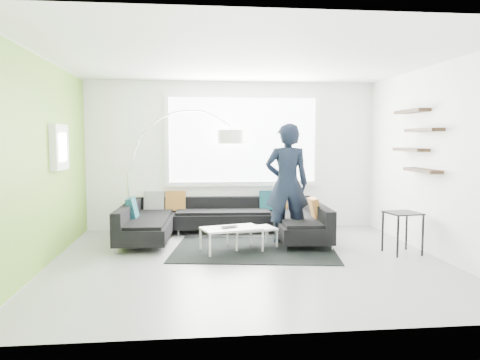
# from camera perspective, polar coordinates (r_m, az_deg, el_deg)

# --- Properties ---
(ground) EXTENTS (5.50, 5.50, 0.00)m
(ground) POSITION_cam_1_polar(r_m,az_deg,el_deg) (6.70, 1.01, -9.82)
(ground) COLOR gray
(ground) RESTS_ON ground
(room_shell) EXTENTS (5.54, 5.04, 2.82)m
(room_shell) POSITION_cam_1_polar(r_m,az_deg,el_deg) (6.69, 1.14, 5.81)
(room_shell) COLOR white
(room_shell) RESTS_ON ground
(sectional_sofa) EXTENTS (3.48, 2.27, 0.73)m
(sectional_sofa) POSITION_cam_1_polar(r_m,az_deg,el_deg) (8.02, -2.03, -5.02)
(sectional_sofa) COLOR black
(sectional_sofa) RESTS_ON ground
(rug) EXTENTS (2.72, 2.16, 0.01)m
(rug) POSITION_cam_1_polar(r_m,az_deg,el_deg) (7.35, 1.76, -8.44)
(rug) COLOR black
(rug) RESTS_ON ground
(coffee_table) EXTENTS (1.28, 0.95, 0.37)m
(coffee_table) POSITION_cam_1_polar(r_m,az_deg,el_deg) (7.33, 0.25, -7.03)
(coffee_table) COLOR white
(coffee_table) RESTS_ON ground
(arc_lamp) EXTENTS (2.15, 0.86, 2.24)m
(arc_lamp) POSITION_cam_1_polar(r_m,az_deg,el_deg) (8.55, -13.51, 0.89)
(arc_lamp) COLOR silver
(arc_lamp) RESTS_ON ground
(side_table) EXTENTS (0.51, 0.51, 0.63)m
(side_table) POSITION_cam_1_polar(r_m,az_deg,el_deg) (7.45, 19.18, -6.12)
(side_table) COLOR black
(side_table) RESTS_ON ground
(person) EXTENTS (0.78, 0.56, 1.97)m
(person) POSITION_cam_1_polar(r_m,az_deg,el_deg) (7.72, 5.74, -0.44)
(person) COLOR black
(person) RESTS_ON ground
(laptop) EXTENTS (0.42, 0.40, 0.02)m
(laptop) POSITION_cam_1_polar(r_m,az_deg,el_deg) (7.10, -1.12, -5.80)
(laptop) COLOR black
(laptop) RESTS_ON coffee_table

